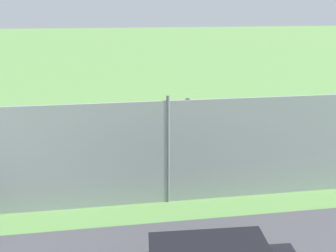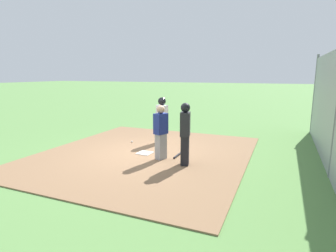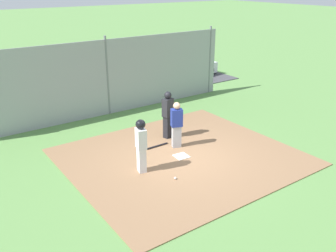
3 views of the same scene
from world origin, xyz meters
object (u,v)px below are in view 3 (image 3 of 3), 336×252
(catcher, at_px, (177,124))
(parked_car_white, at_px, (185,67))
(runner, at_px, (141,142))
(baseball_bat, at_px, (157,146))
(home_plate, at_px, (181,156))
(umpire, at_px, (168,114))
(parked_car_dark, at_px, (71,82))
(baseball, at_px, (175,178))

(catcher, height_order, parked_car_white, catcher)
(runner, xyz_separation_m, baseball_bat, (-1.36, -1.19, -0.93))
(catcher, relative_size, baseball_bat, 1.90)
(home_plate, height_order, baseball_bat, baseball_bat)
(home_plate, distance_m, parked_car_white, 10.61)
(baseball_bat, height_order, parked_car_white, parked_car_white)
(umpire, height_order, parked_car_dark, umpire)
(runner, xyz_separation_m, parked_car_white, (-8.14, -8.43, -0.38))
(umpire, xyz_separation_m, runner, (2.14, 1.66, 0.04))
(catcher, bearing_deg, baseball, -15.70)
(catcher, relative_size, parked_car_dark, 0.38)
(runner, xyz_separation_m, parked_car_dark, (-1.38, -9.15, -0.38))
(catcher, bearing_deg, home_plate, -2.71)
(umpire, xyz_separation_m, parked_car_dark, (0.76, -7.49, -0.34))
(umpire, distance_m, baseball, 3.22)
(runner, height_order, parked_car_dark, runner)
(umpire, bearing_deg, parked_car_dark, 171.22)
(baseball, bearing_deg, umpire, -121.13)
(home_plate, bearing_deg, parked_car_dark, -88.68)
(baseball_bat, relative_size, baseball, 11.55)
(umpire, xyz_separation_m, baseball, (1.60, 2.65, -0.89))
(home_plate, bearing_deg, umpire, -109.41)
(home_plate, height_order, parked_car_dark, parked_car_dark)
(parked_car_white, bearing_deg, home_plate, 42.35)
(baseball_bat, xyz_separation_m, parked_car_white, (-6.78, -7.24, 0.55))
(baseball_bat, relative_size, parked_car_white, 0.19)
(baseball, relative_size, parked_car_white, 0.02)
(baseball, height_order, parked_car_white, parked_car_white)
(home_plate, height_order, umpire, umpire)
(home_plate, height_order, baseball, baseball)
(home_plate, distance_m, catcher, 1.15)
(parked_car_white, bearing_deg, catcher, 41.25)
(umpire, relative_size, runner, 1.04)
(umpire, distance_m, baseball_bat, 1.28)
(home_plate, distance_m, umpire, 1.89)
(home_plate, xyz_separation_m, parked_car_white, (-6.55, -8.33, 0.57))
(parked_car_white, bearing_deg, parked_car_dark, -15.54)
(catcher, xyz_separation_m, parked_car_white, (-6.22, -7.61, -0.26))
(umpire, distance_m, parked_car_white, 9.05)
(baseball, distance_m, parked_car_white, 12.12)
(home_plate, xyz_separation_m, parked_car_dark, (0.21, -9.05, 0.57))
(catcher, distance_m, parked_car_dark, 8.35)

